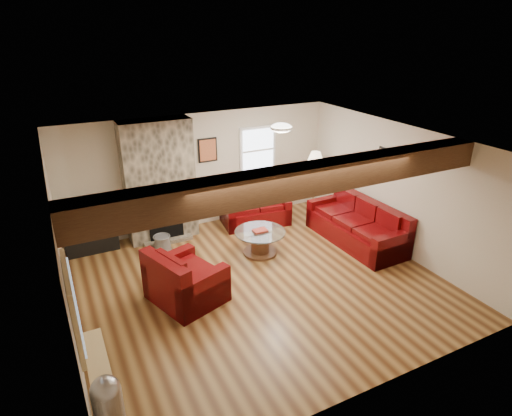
{
  "coord_description": "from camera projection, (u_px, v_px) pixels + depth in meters",
  "views": [
    {
      "loc": [
        -2.92,
        -5.67,
        4.18
      ],
      "look_at": [
        0.14,
        0.4,
        1.24
      ],
      "focal_mm": 30.0,
      "sensor_mm": 36.0,
      "label": 1
    }
  ],
  "objects": [
    {
      "name": "back_window",
      "position": [
        258.0,
        150.0,
        9.68
      ],
      "size": [
        0.9,
        0.08,
        1.1
      ],
      "primitive_type": null,
      "color": "white",
      "rests_on": "room"
    },
    {
      "name": "armchair_red",
      "position": [
        186.0,
        275.0,
        6.89
      ],
      "size": [
        1.27,
        1.36,
        0.89
      ],
      "primitive_type": null,
      "rotation": [
        0.0,
        0.0,
        1.9
      ],
      "color": "#410407",
      "rests_on": "floor"
    },
    {
      "name": "artwork_back",
      "position": [
        208.0,
        150.0,
        9.12
      ],
      "size": [
        0.42,
        0.06,
        0.52
      ],
      "primitive_type": null,
      "color": "black",
      "rests_on": "room"
    },
    {
      "name": "coal_bucket",
      "position": [
        162.0,
        243.0,
        8.5
      ],
      "size": [
        0.36,
        0.36,
        0.33
      ],
      "primitive_type": null,
      "color": "gray",
      "rests_on": "floor"
    },
    {
      "name": "hatch_window",
      "position": [
        74.0,
        306.0,
        4.48
      ],
      "size": [
        0.08,
        1.0,
        0.9
      ],
      "primitive_type": null,
      "color": "tan",
      "rests_on": "room"
    },
    {
      "name": "sofa_three",
      "position": [
        356.0,
        223.0,
        8.75
      ],
      "size": [
        0.99,
        2.25,
        0.86
      ],
      "primitive_type": null,
      "rotation": [
        0.0,
        0.0,
        -1.54
      ],
      "color": "#410407",
      "rests_on": "floor"
    },
    {
      "name": "artwork_right",
      "position": [
        388.0,
        160.0,
        8.29
      ],
      "size": [
        0.06,
        0.55,
        0.42
      ],
      "primitive_type": null,
      "color": "black",
      "rests_on": "room"
    },
    {
      "name": "tv_cabinet",
      "position": [
        91.0,
        239.0,
        8.48
      ],
      "size": [
        1.0,
        0.4,
        0.5
      ],
      "primitive_type": "cube",
      "color": "black",
      "rests_on": "floor"
    },
    {
      "name": "ceiling_dome",
      "position": [
        281.0,
        129.0,
        7.65
      ],
      "size": [
        0.4,
        0.4,
        0.18
      ],
      "primitive_type": null,
      "color": "silver",
      "rests_on": "room"
    },
    {
      "name": "floor_lamp",
      "position": [
        315.0,
        162.0,
        9.48
      ],
      "size": [
        0.41,
        0.41,
        1.59
      ],
      "color": "#AC8547",
      "rests_on": "floor"
    },
    {
      "name": "pedal_bin",
      "position": [
        108.0,
        407.0,
        4.58
      ],
      "size": [
        0.41,
        0.41,
        0.8
      ],
      "primitive_type": null,
      "rotation": [
        0.0,
        0.0,
        0.34
      ],
      "color": "#9C9CA0",
      "rests_on": "floor"
    },
    {
      "name": "coffee_table",
      "position": [
        260.0,
        242.0,
        8.37
      ],
      "size": [
        0.99,
        0.99,
        0.52
      ],
      "color": "#492817",
      "rests_on": "floor"
    },
    {
      "name": "pine_bench",
      "position": [
        99.0,
        370.0,
        5.34
      ],
      "size": [
        0.25,
        1.09,
        0.41
      ],
      "primitive_type": null,
      "color": "tan",
      "rests_on": "floor"
    },
    {
      "name": "chimney_breast",
      "position": [
        159.0,
        183.0,
        8.66
      ],
      "size": [
        1.4,
        0.67,
        2.5
      ],
      "color": "#3A352C",
      "rests_on": "floor"
    },
    {
      "name": "television",
      "position": [
        87.0,
        217.0,
        8.28
      ],
      "size": [
        0.8,
        0.1,
        0.46
      ],
      "primitive_type": "imported",
      "color": "black",
      "rests_on": "tv_cabinet"
    },
    {
      "name": "loveseat",
      "position": [
        255.0,
        207.0,
        9.61
      ],
      "size": [
        1.56,
        1.03,
        0.78
      ],
      "primitive_type": null,
      "rotation": [
        0.0,
        0.0,
        -0.14
      ],
      "color": "#410407",
      "rests_on": "floor"
    },
    {
      "name": "room",
      "position": [
        259.0,
        218.0,
        7.02
      ],
      "size": [
        8.0,
        8.0,
        8.0
      ],
      "color": "#512D15",
      "rests_on": "ground"
    },
    {
      "name": "oak_beam",
      "position": [
        303.0,
        180.0,
        5.57
      ],
      "size": [
        6.0,
        0.36,
        0.38
      ],
      "primitive_type": "cube",
      "color": "#361D10",
      "rests_on": "room"
    }
  ]
}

